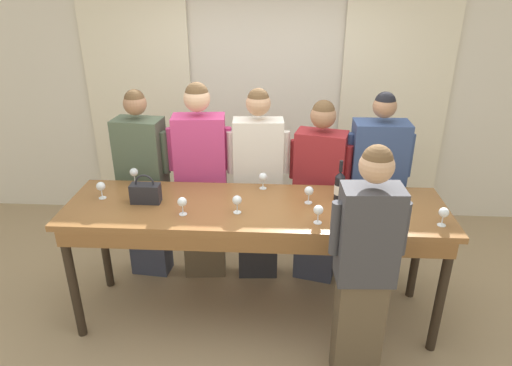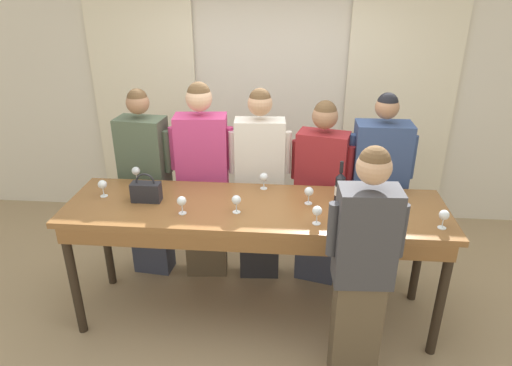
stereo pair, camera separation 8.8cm
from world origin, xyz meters
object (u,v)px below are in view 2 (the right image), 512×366
at_px(wine_glass_front_right, 309,192).
at_px(guest_cream_sweater, 260,185).
at_px(wine_glass_front_left, 102,185).
at_px(guest_striped_shirt, 320,193).
at_px(wine_glass_center_left, 317,211).
at_px(wine_glass_back_mid, 264,178).
at_px(wine_glass_center_right, 182,201).
at_px(wine_bottle, 340,187).
at_px(tasting_bar, 255,219).
at_px(wine_glass_front_mid, 444,216).
at_px(guest_pink_top, 203,182).
at_px(host_pouring, 362,269).
at_px(wine_glass_center_mid, 136,171).
at_px(guest_navy_coat, 377,193).
at_px(handbag, 146,191).
at_px(wine_glass_back_left, 236,201).
at_px(guest_olive_jacket, 147,184).

bearing_deg(wine_glass_front_right, guest_cream_sweater, 128.93).
relative_size(wine_glass_front_left, guest_striped_shirt, 0.08).
height_order(wine_glass_center_left, wine_glass_back_mid, same).
bearing_deg(wine_glass_center_right, wine_glass_center_left, -4.05).
xyz_separation_m(wine_bottle, wine_glass_front_left, (-1.83, -0.08, -0.02)).
height_order(wine_glass_front_right, wine_glass_center_left, same).
bearing_deg(tasting_bar, wine_glass_center_right, -164.69).
bearing_deg(wine_glass_back_mid, wine_glass_front_mid, -22.80).
relative_size(wine_glass_front_left, wine_glass_front_right, 1.00).
height_order(wine_glass_front_left, guest_pink_top, guest_pink_top).
distance_m(wine_glass_back_mid, host_pouring, 1.15).
bearing_deg(guest_cream_sweater, guest_pink_top, 180.00).
xyz_separation_m(wine_glass_center_mid, wine_glass_center_right, (0.51, -0.51, 0.00)).
xyz_separation_m(wine_glass_center_right, guest_navy_coat, (1.52, 0.74, -0.23)).
distance_m(wine_glass_center_right, guest_navy_coat, 1.71).
bearing_deg(wine_bottle, guest_pink_top, 159.20).
height_order(wine_bottle, wine_glass_center_right, wine_bottle).
bearing_deg(guest_striped_shirt, wine_glass_front_mid, -45.53).
bearing_deg(wine_glass_back_mid, tasting_bar, -97.55).
xyz_separation_m(wine_bottle, wine_glass_center_mid, (-1.66, 0.20, -0.02)).
bearing_deg(wine_glass_center_right, wine_glass_center_mid, 134.75).
bearing_deg(handbag, guest_navy_coat, 17.14).
relative_size(wine_glass_front_right, wine_glass_center_left, 1.00).
xyz_separation_m(guest_pink_top, host_pouring, (1.24, -1.16, -0.04)).
bearing_deg(host_pouring, wine_glass_front_right, 117.05).
relative_size(wine_bottle, wine_glass_front_right, 2.36).
bearing_deg(host_pouring, wine_glass_back_mid, 127.75).
bearing_deg(wine_bottle, guest_navy_coat, 49.73).
distance_m(wine_bottle, wine_glass_center_mid, 1.67).
distance_m(wine_glass_front_mid, wine_glass_center_right, 1.82).
bearing_deg(wine_glass_back_mid, wine_glass_front_left, -168.70).
bearing_deg(wine_glass_center_right, handbag, 150.84).
distance_m(wine_glass_back_left, guest_navy_coat, 1.35).
height_order(wine_glass_back_left, guest_striped_shirt, guest_striped_shirt).
relative_size(wine_glass_center_right, wine_glass_back_left, 1.00).
relative_size(tasting_bar, wine_glass_back_left, 21.11).
height_order(wine_glass_center_mid, guest_navy_coat, guest_navy_coat).
height_order(wine_bottle, wine_glass_front_right, wine_bottle).
distance_m(wine_glass_front_right, guest_pink_top, 1.06).
height_order(wine_glass_front_left, guest_navy_coat, guest_navy_coat).
bearing_deg(tasting_bar, wine_glass_center_left, -24.97).
xyz_separation_m(wine_glass_front_left, wine_glass_center_mid, (0.17, 0.29, 0.00)).
distance_m(wine_glass_front_right, wine_glass_center_mid, 1.45).
bearing_deg(wine_glass_center_mid, tasting_bar, -19.92).
bearing_deg(wine_glass_front_left, guest_cream_sweater, 23.60).
height_order(guest_olive_jacket, guest_navy_coat, guest_navy_coat).
xyz_separation_m(wine_glass_center_mid, guest_olive_jacket, (-0.00, 0.23, -0.22)).
distance_m(guest_navy_coat, host_pouring, 1.19).
height_order(wine_glass_center_left, guest_pink_top, guest_pink_top).
distance_m(wine_glass_front_mid, wine_glass_center_left, 0.85).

